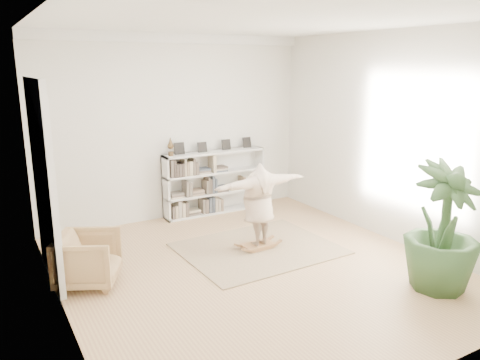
{
  "coord_description": "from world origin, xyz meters",
  "views": [
    {
      "loc": [
        -3.49,
        -5.61,
        3.02
      ],
      "look_at": [
        -0.03,
        0.4,
        1.31
      ],
      "focal_mm": 35.0,
      "sensor_mm": 36.0,
      "label": 1
    }
  ],
  "objects_px": {
    "armchair": "(88,259)",
    "person": "(259,202)",
    "houseplant": "(443,227)",
    "rocker_board": "(258,245)",
    "bookshelf": "(214,183)"
  },
  "relations": [
    {
      "from": "armchair",
      "to": "person",
      "type": "relative_size",
      "value": 0.48
    },
    {
      "from": "person",
      "to": "houseplant",
      "type": "relative_size",
      "value": 0.96
    },
    {
      "from": "rocker_board",
      "to": "bookshelf",
      "type": "bearing_deg",
      "value": 80.82
    },
    {
      "from": "houseplant",
      "to": "person",
      "type": "bearing_deg",
      "value": 120.0
    },
    {
      "from": "armchair",
      "to": "rocker_board",
      "type": "relative_size",
      "value": 1.5
    },
    {
      "from": "armchair",
      "to": "houseplant",
      "type": "height_order",
      "value": "houseplant"
    },
    {
      "from": "armchair",
      "to": "person",
      "type": "bearing_deg",
      "value": -64.75
    },
    {
      "from": "rocker_board",
      "to": "houseplant",
      "type": "bearing_deg",
      "value": -61.67
    },
    {
      "from": "armchair",
      "to": "person",
      "type": "distance_m",
      "value": 2.79
    },
    {
      "from": "bookshelf",
      "to": "rocker_board",
      "type": "distance_m",
      "value": 2.28
    },
    {
      "from": "houseplant",
      "to": "bookshelf",
      "type": "bearing_deg",
      "value": 103.56
    },
    {
      "from": "bookshelf",
      "to": "person",
      "type": "distance_m",
      "value": 2.22
    },
    {
      "from": "houseplant",
      "to": "armchair",
      "type": "bearing_deg",
      "value": 148.67
    },
    {
      "from": "bookshelf",
      "to": "person",
      "type": "xyz_separation_m",
      "value": [
        -0.29,
        -2.19,
        0.19
      ]
    },
    {
      "from": "person",
      "to": "houseplant",
      "type": "distance_m",
      "value": 2.81
    }
  ]
}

